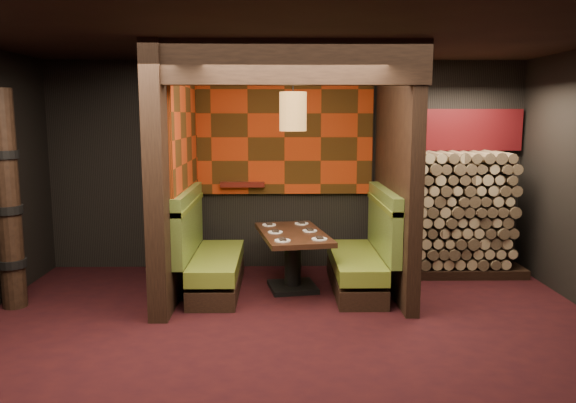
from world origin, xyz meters
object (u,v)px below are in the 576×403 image
at_px(pendant_lamp, 293,111).
at_px(totem_column, 8,202).
at_px(firewood_stack, 458,214).
at_px(booth_bench_right, 364,258).
at_px(booth_bench_left, 208,259).
at_px(dining_table, 293,251).

distance_m(pendant_lamp, totem_column, 3.30).
bearing_deg(firewood_stack, booth_bench_right, -152.65).
height_order(booth_bench_left, booth_bench_right, same).
xyz_separation_m(booth_bench_right, dining_table, (-0.87, 0.03, 0.08)).
xyz_separation_m(booth_bench_left, totem_column, (-2.09, -0.55, 0.79)).
height_order(booth_bench_right, firewood_stack, firewood_stack).
bearing_deg(pendant_lamp, firewood_stack, 17.95).
distance_m(dining_table, firewood_stack, 2.34).
height_order(pendant_lamp, totem_column, pendant_lamp).
bearing_deg(totem_column, firewood_stack, 13.19).
bearing_deg(pendant_lamp, booth_bench_left, 178.92).
bearing_deg(dining_table, booth_bench_left, -178.29).
xyz_separation_m(booth_bench_left, pendant_lamp, (1.03, -0.02, 1.76)).
distance_m(booth_bench_left, dining_table, 1.03).
height_order(dining_table, pendant_lamp, pendant_lamp).
bearing_deg(booth_bench_right, totem_column, -172.14).
xyz_separation_m(dining_table, totem_column, (-3.11, -0.58, 0.70)).
distance_m(booth_bench_right, totem_column, 4.10).
distance_m(booth_bench_right, firewood_stack, 1.58).
bearing_deg(firewood_stack, pendant_lamp, -162.05).
relative_size(booth_bench_right, totem_column, 0.67).
xyz_separation_m(pendant_lamp, firewood_stack, (2.22, 0.72, -1.34)).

